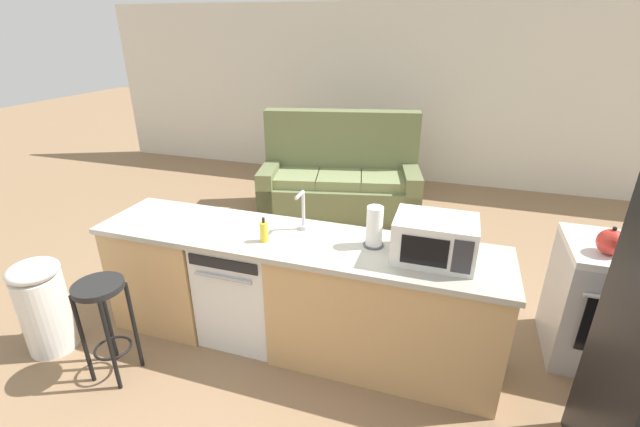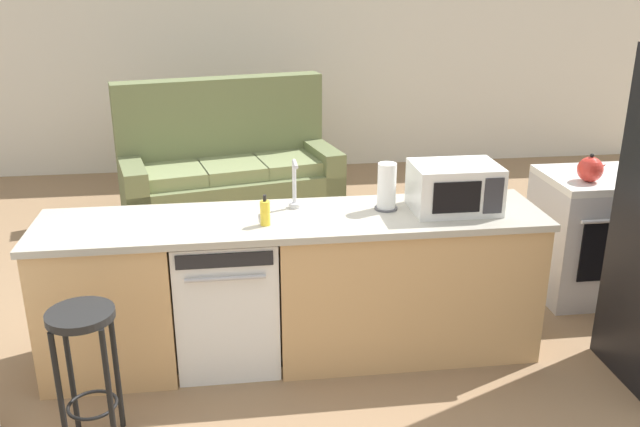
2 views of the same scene
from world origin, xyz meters
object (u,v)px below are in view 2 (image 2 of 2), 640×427
stove_range (593,235)px  microwave (454,187)px  dishwasher (227,296)px  couch (228,173)px  bar_stool (85,349)px  paper_towel_roll (387,187)px  soap_bottle (265,213)px  kettle (590,169)px

stove_range → microwave: bearing=-156.2°
dishwasher → couch: couch is taller
bar_stool → couch: bearing=78.4°
bar_stool → paper_towel_roll: bearing=25.2°
dishwasher → couch: size_ratio=0.39×
dishwasher → bar_stool: (-0.67, -0.71, 0.11)m
microwave → couch: couch is taller
dishwasher → paper_towel_roll: paper_towel_roll is taller
paper_towel_roll → couch: couch is taller
paper_towel_roll → couch: size_ratio=0.13×
soap_bottle → bar_stool: bearing=-146.5°
stove_range → soap_bottle: soap_bottle is taller
dishwasher → kettle: bearing=9.9°
microwave → couch: 3.05m
kettle → bar_stool: (-3.11, -1.13, -0.45)m
microwave → bar_stool: microwave is taller
dishwasher → stove_range: size_ratio=0.93×
paper_towel_roll → couch: 2.84m
couch → kettle: bearing=-42.7°
stove_range → couch: 3.34m
dishwasher → soap_bottle: size_ratio=4.77×
dishwasher → stove_range: (2.60, 0.55, 0.03)m
kettle → dishwasher: bearing=-170.1°
soap_bottle → bar_stool: size_ratio=0.24×
paper_towel_roll → bar_stool: paper_towel_roll is taller
microwave → dishwasher: bearing=179.9°
stove_range → soap_bottle: (-2.37, -0.65, 0.52)m
stove_range → paper_towel_roll: 1.81m
kettle → soap_bottle: bearing=-166.5°
dishwasher → microwave: bearing=-0.1°
microwave → bar_stool: 2.20m
microwave → paper_towel_roll: 0.40m
soap_bottle → microwave: bearing=5.4°
microwave → soap_bottle: size_ratio=2.84×
microwave → paper_towel_roll: size_ratio=1.77×
microwave → couch: (-1.34, 2.66, -0.65)m
dishwasher → soap_bottle: soap_bottle is taller
dishwasher → soap_bottle: 0.61m
microwave → kettle: 1.16m
soap_bottle → dishwasher: bearing=155.5°
soap_bottle → couch: 2.83m
kettle → bar_stool: size_ratio=0.28×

